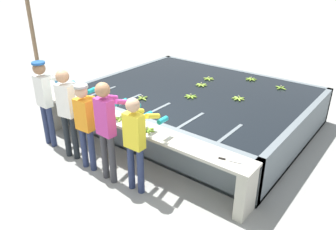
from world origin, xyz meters
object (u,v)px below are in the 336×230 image
at_px(knife_0, 74,103).
at_px(knife_1, 227,160).
at_px(worker_0, 45,95).
at_px(banana_bunch_floating_6, 238,98).
at_px(worker_3, 107,123).
at_px(worker_1, 68,106).
at_px(banana_bunch_ledge_2, 121,118).
at_px(support_post_left, 35,49).
at_px(banana_bunch_floating_1, 209,79).
at_px(banana_bunch_ledge_0, 62,93).
at_px(banana_bunch_floating_4, 281,88).
at_px(banana_bunch_ledge_1, 147,130).
at_px(banana_bunch_floating_0, 191,96).
at_px(banana_bunch_floating_5, 142,98).
at_px(worker_2, 86,120).
at_px(worker_4, 136,137).
at_px(banana_bunch_floating_2, 201,85).
at_px(banana_bunch_floating_3, 251,79).

xyz_separation_m(knife_0, knife_1, (3.41, 0.05, 0.00)).
xyz_separation_m(worker_0, banana_bunch_floating_6, (2.75, 2.68, -0.22)).
bearing_deg(worker_3, worker_1, 176.72).
xyz_separation_m(banana_bunch_ledge_2, support_post_left, (-3.00, 0.29, 0.76)).
bearing_deg(banana_bunch_floating_1, banana_bunch_ledge_0, -124.77).
distance_m(worker_3, banana_bunch_floating_4, 4.17).
relative_size(banana_bunch_floating_6, banana_bunch_ledge_1, 1.00).
bearing_deg(banana_bunch_ledge_1, banana_bunch_ledge_0, 176.52).
relative_size(worker_0, banana_bunch_ledge_1, 6.16).
relative_size(worker_0, banana_bunch_floating_0, 6.17).
relative_size(worker_1, banana_bunch_floating_5, 6.12).
height_order(banana_bunch_floating_1, knife_0, banana_bunch_floating_1).
height_order(worker_3, banana_bunch_ledge_0, worker_3).
distance_m(worker_1, worker_2, 0.56).
bearing_deg(worker_2, worker_3, -1.73).
bearing_deg(knife_1, worker_0, -172.74).
height_order(banana_bunch_floating_1, banana_bunch_ledge_1, banana_bunch_ledge_1).
bearing_deg(worker_2, banana_bunch_floating_0, 74.60).
distance_m(worker_3, banana_bunch_ledge_1, 0.68).
relative_size(banana_bunch_floating_4, support_post_left, 0.09).
xyz_separation_m(banana_bunch_floating_5, knife_1, (2.52, -0.99, -0.01)).
bearing_deg(worker_1, worker_0, 178.23).
relative_size(worker_3, banana_bunch_ledge_2, 6.22).
distance_m(worker_4, banana_bunch_floating_2, 3.01).
relative_size(banana_bunch_floating_4, banana_bunch_ledge_2, 0.99).
height_order(banana_bunch_ledge_0, support_post_left, support_post_left).
relative_size(banana_bunch_floating_1, knife_1, 0.81).
xyz_separation_m(worker_1, banana_bunch_floating_0, (1.17, 2.19, -0.20)).
relative_size(banana_bunch_floating_2, banana_bunch_ledge_1, 1.00).
bearing_deg(banana_bunch_ledge_2, worker_3, -62.87).
bearing_deg(banana_bunch_floating_3, worker_3, -97.78).
relative_size(worker_2, banana_bunch_ledge_0, 5.74).
bearing_deg(knife_1, banana_bunch_floating_1, 125.83).
distance_m(banana_bunch_floating_2, banana_bunch_floating_6, 1.09).
relative_size(banana_bunch_floating_5, knife_1, 0.81).
distance_m(banana_bunch_ledge_0, knife_0, 0.67).
xyz_separation_m(worker_3, banana_bunch_floating_4, (1.35, 3.94, -0.22)).
relative_size(worker_0, banana_bunch_ledge_0, 6.27).
relative_size(banana_bunch_floating_5, banana_bunch_ledge_0, 1.02).
bearing_deg(knife_0, knife_1, 0.78).
height_order(worker_2, support_post_left, support_post_left).
relative_size(worker_0, banana_bunch_floating_1, 6.14).
bearing_deg(banana_bunch_floating_6, worker_3, -108.06).
height_order(banana_bunch_floating_0, knife_1, banana_bunch_floating_0).
bearing_deg(worker_1, banana_bunch_floating_4, 57.62).
height_order(banana_bunch_floating_6, knife_1, banana_bunch_floating_6).
bearing_deg(worker_3, banana_bunch_floating_5, 113.24).
height_order(worker_2, banana_bunch_floating_3, worker_2).
xyz_separation_m(banana_bunch_floating_1, banana_bunch_floating_4, (1.61, 0.45, 0.00)).
xyz_separation_m(banana_bunch_floating_1, banana_bunch_ledge_1, (0.63, -2.96, 0.00)).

